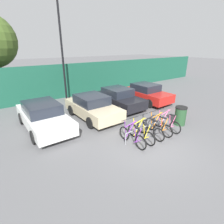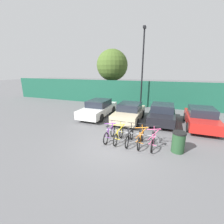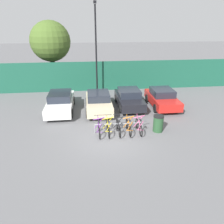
% 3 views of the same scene
% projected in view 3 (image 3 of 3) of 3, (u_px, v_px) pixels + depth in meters
% --- Properties ---
extents(ground_plane, '(120.00, 120.00, 0.00)m').
position_uv_depth(ground_plane, '(109.00, 138.00, 12.56)').
color(ground_plane, '#59595B').
extents(hoarding_wall, '(36.00, 0.16, 2.75)m').
position_uv_depth(hoarding_wall, '(99.00, 76.00, 20.74)').
color(hoarding_wall, '#19513D').
rests_on(hoarding_wall, ground).
extents(bike_rack, '(2.94, 0.04, 0.57)m').
position_uv_depth(bike_rack, '(119.00, 125.00, 13.07)').
color(bike_rack, gray).
rests_on(bike_rack, ground).
extents(bicycle_purple, '(0.68, 1.71, 1.05)m').
position_uv_depth(bicycle_purple, '(99.00, 128.00, 12.84)').
color(bicycle_purple, black).
rests_on(bicycle_purple, ground).
extents(bicycle_yellow, '(0.68, 1.71, 1.05)m').
position_uv_depth(bicycle_yellow, '(108.00, 128.00, 12.90)').
color(bicycle_yellow, black).
rests_on(bicycle_yellow, ground).
extents(bicycle_black, '(0.68, 1.71, 1.05)m').
position_uv_depth(bicycle_black, '(119.00, 127.00, 12.97)').
color(bicycle_black, black).
rests_on(bicycle_black, ground).
extents(bicycle_orange, '(0.68, 1.71, 1.05)m').
position_uv_depth(bicycle_orange, '(129.00, 127.00, 13.03)').
color(bicycle_orange, black).
rests_on(bicycle_orange, ground).
extents(bicycle_pink, '(0.68, 1.71, 1.05)m').
position_uv_depth(bicycle_pink, '(139.00, 126.00, 13.10)').
color(bicycle_pink, black).
rests_on(bicycle_pink, ground).
extents(car_white, '(1.91, 4.55, 1.40)m').
position_uv_depth(car_white, '(60.00, 102.00, 16.12)').
color(car_white, silver).
rests_on(car_white, ground).
extents(car_beige, '(1.91, 4.09, 1.40)m').
position_uv_depth(car_beige, '(99.00, 102.00, 16.15)').
color(car_beige, '#C1B28E').
rests_on(car_beige, ground).
extents(car_black, '(1.91, 3.99, 1.40)m').
position_uv_depth(car_black, '(129.00, 98.00, 16.91)').
color(car_black, black).
rests_on(car_black, ground).
extents(car_red, '(1.91, 3.99, 1.40)m').
position_uv_depth(car_red, '(162.00, 98.00, 16.98)').
color(car_red, red).
rests_on(car_red, ground).
extents(lamp_post, '(0.24, 0.44, 7.73)m').
position_uv_depth(lamp_post, '(96.00, 46.00, 18.70)').
color(lamp_post, black).
rests_on(lamp_post, ground).
extents(trash_bin, '(0.63, 0.63, 1.03)m').
position_uv_depth(trash_bin, '(158.00, 123.00, 13.16)').
color(trash_bin, '#234728').
rests_on(trash_bin, ground).
extents(tree_behind_hoarding, '(3.80, 3.80, 6.34)m').
position_uv_depth(tree_behind_hoarding, '(50.00, 42.00, 20.75)').
color(tree_behind_hoarding, brown).
rests_on(tree_behind_hoarding, ground).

